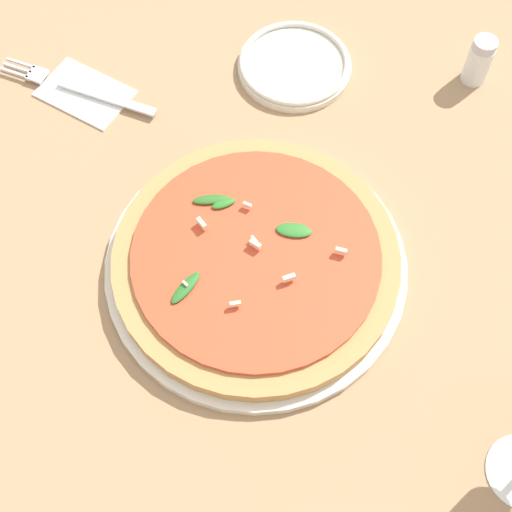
{
  "coord_description": "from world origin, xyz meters",
  "views": [
    {
      "loc": [
        -0.12,
        0.31,
        0.72
      ],
      "look_at": [
        0.03,
        -0.02,
        0.03
      ],
      "focal_mm": 50.0,
      "sensor_mm": 36.0,
      "label": 1
    }
  ],
  "objects_px": {
    "side_plate_white": "(294,65)",
    "fork": "(78,88)",
    "pizza_arugula_main": "(256,261)",
    "shaker_pepper": "(479,61)"
  },
  "relations": [
    {
      "from": "side_plate_white",
      "to": "fork",
      "type": "bearing_deg",
      "value": 31.0
    },
    {
      "from": "fork",
      "to": "shaker_pepper",
      "type": "distance_m",
      "value": 0.52
    },
    {
      "from": "pizza_arugula_main",
      "to": "shaker_pepper",
      "type": "height_order",
      "value": "shaker_pepper"
    },
    {
      "from": "fork",
      "to": "shaker_pepper",
      "type": "bearing_deg",
      "value": -155.47
    },
    {
      "from": "fork",
      "to": "side_plate_white",
      "type": "height_order",
      "value": "side_plate_white"
    },
    {
      "from": "side_plate_white",
      "to": "pizza_arugula_main",
      "type": "bearing_deg",
      "value": 103.29
    },
    {
      "from": "pizza_arugula_main",
      "to": "side_plate_white",
      "type": "xyz_separation_m",
      "value": [
        0.07,
        -0.29,
        -0.01
      ]
    },
    {
      "from": "fork",
      "to": "side_plate_white",
      "type": "xyz_separation_m",
      "value": [
        -0.24,
        -0.15,
        0.0
      ]
    },
    {
      "from": "shaker_pepper",
      "to": "pizza_arugula_main",
      "type": "bearing_deg",
      "value": 67.62
    },
    {
      "from": "side_plate_white",
      "to": "shaker_pepper",
      "type": "distance_m",
      "value": 0.24
    }
  ]
}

